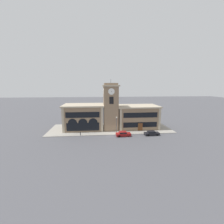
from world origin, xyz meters
TOP-DOWN VIEW (x-y plane):
  - ground_plane at (0.00, 0.00)m, footprint 300.00×300.00m
  - sidewalk_kerb at (0.00, 6.82)m, footprint 39.73×13.63m
  - clock_tower at (-0.00, 5.41)m, footprint 5.22×5.22m
  - town_hall_left_wing at (-8.78, 7.36)m, footprint 13.14×9.18m
  - town_hall_right_wing at (9.21, 7.37)m, footprint 14.00×9.18m
  - parked_car_near at (2.96, -1.20)m, footprint 4.28×2.03m
  - parked_car_mid at (11.42, -1.20)m, footprint 4.38×1.88m
  - street_lamp at (1.28, 0.77)m, footprint 0.36×0.36m
  - bollard at (-9.31, 0.41)m, footprint 0.18×0.18m

SIDE VIEW (x-z plane):
  - ground_plane at x=0.00m, z-range 0.00..0.00m
  - sidewalk_kerb at x=0.00m, z-range 0.00..0.15m
  - bollard at x=-9.31m, z-range 0.14..1.20m
  - parked_car_mid at x=11.42m, z-range 0.04..1.33m
  - parked_car_near at x=2.96m, z-range 0.03..1.42m
  - street_lamp at x=1.28m, z-range 1.01..6.18m
  - town_hall_right_wing at x=9.21m, z-range 0.03..7.73m
  - town_hall_left_wing at x=-8.78m, z-range 0.02..8.29m
  - clock_tower at x=0.00m, z-range -0.56..15.79m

